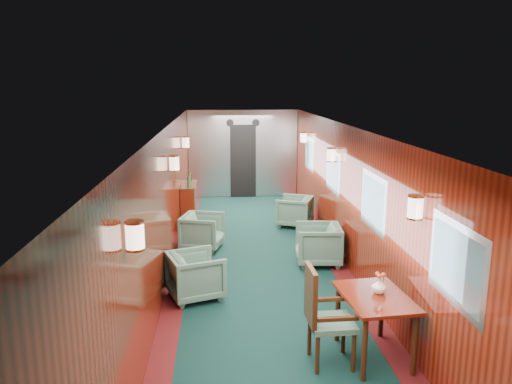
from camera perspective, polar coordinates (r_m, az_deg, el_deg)
room at (r=7.84m, az=0.64°, el=1.66°), size 12.00×12.10×2.40m
bulkhead at (r=13.74m, az=-1.50°, el=4.34°), size 2.98×0.17×2.39m
windows_right at (r=8.38m, az=10.68°, el=0.85°), size 0.02×8.60×0.80m
wall_sconces at (r=8.37m, az=0.31°, el=3.42°), size 2.97×7.97×0.25m
dining_table at (r=5.91m, az=13.44°, el=-12.51°), size 0.79×1.06×0.75m
side_chair at (r=5.69m, az=7.59°, el=-13.47°), size 0.53×0.55×1.14m
credenza at (r=11.14m, az=-7.66°, el=-1.38°), size 0.32×1.03×1.20m
flower_vase at (r=5.91m, az=13.92°, el=-10.37°), size 0.22×0.22×0.17m
armchair_left_near at (r=7.43m, az=-6.90°, el=-9.43°), size 0.95×0.94×0.68m
armchair_left_far at (r=9.55m, az=-6.13°, el=-4.49°), size 0.89×0.88×0.67m
armchair_right_near at (r=8.77m, az=7.12°, el=-5.95°), size 0.83×0.81×0.70m
armchair_right_far at (r=11.02m, az=4.42°, el=-2.20°), size 0.94×0.93×0.66m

